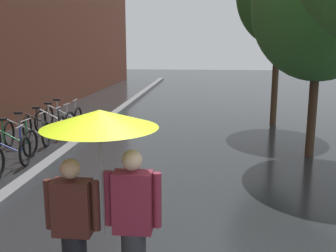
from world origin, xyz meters
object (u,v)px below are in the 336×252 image
at_px(parked_bicycle_3, 3,150).
at_px(parked_bicycle_4, 11,141).
at_px(parked_bicycle_5, 27,133).
at_px(parked_bicycle_8, 63,116).
at_px(couple_under_umbrella, 102,177).
at_px(street_tree_1, 320,7).
at_px(parked_bicycle_7, 55,121).
at_px(parked_bicycle_6, 44,126).

distance_m(parked_bicycle_3, parked_bicycle_4, 0.82).
relative_size(parked_bicycle_3, parked_bicycle_5, 1.00).
xyz_separation_m(parked_bicycle_3, parked_bicycle_8, (-0.15, 4.30, 0.00)).
distance_m(parked_bicycle_5, couple_under_umbrella, 7.46).
relative_size(parked_bicycle_4, parked_bicycle_8, 1.04).
bearing_deg(parked_bicycle_4, parked_bicycle_3, -75.71).
bearing_deg(parked_bicycle_3, parked_bicycle_4, 104.29).
relative_size(street_tree_1, parked_bicycle_5, 4.70).
xyz_separation_m(street_tree_1, couple_under_umbrella, (-3.62, -6.11, -2.17)).
bearing_deg(parked_bicycle_7, parked_bicycle_4, -91.79).
bearing_deg(parked_bicycle_8, parked_bicycle_7, -87.60).
distance_m(parked_bicycle_4, parked_bicycle_7, 2.67).
xyz_separation_m(street_tree_1, parked_bicycle_5, (-7.42, 0.21, -3.22)).
bearing_deg(parked_bicycle_3, parked_bicycle_6, 92.63).
bearing_deg(parked_bicycle_4, street_tree_1, 5.67).
bearing_deg(parked_bicycle_6, street_tree_1, -8.66).
bearing_deg(parked_bicycle_7, parked_bicycle_8, 92.40).
relative_size(parked_bicycle_3, parked_bicycle_6, 1.00).
bearing_deg(couple_under_umbrella, parked_bicycle_4, 125.17).
relative_size(street_tree_1, parked_bicycle_3, 4.68).
bearing_deg(parked_bicycle_5, street_tree_1, -1.65).
height_order(street_tree_1, parked_bicycle_8, street_tree_1).
distance_m(street_tree_1, parked_bicycle_5, 8.10).
relative_size(parked_bicycle_3, couple_under_umbrella, 0.54).
xyz_separation_m(parked_bicycle_5, couple_under_umbrella, (3.81, -6.32, 1.06)).
bearing_deg(parked_bicycle_6, parked_bicycle_7, 89.87).
bearing_deg(street_tree_1, parked_bicycle_8, 159.40).
bearing_deg(parked_bicycle_5, parked_bicycle_6, 83.56).
xyz_separation_m(parked_bicycle_3, parked_bicycle_4, (-0.20, 0.80, 0.00)).
bearing_deg(parked_bicycle_3, street_tree_1, 12.02).
distance_m(street_tree_1, parked_bicycle_8, 8.49).
distance_m(parked_bicycle_6, couple_under_umbrella, 8.19).
distance_m(parked_bicycle_7, couple_under_umbrella, 8.92).
height_order(parked_bicycle_3, parked_bicycle_7, same).
bearing_deg(parked_bicycle_8, street_tree_1, -20.60).
height_order(parked_bicycle_5, parked_bicycle_8, same).
distance_m(parked_bicycle_7, parked_bicycle_8, 0.83).
xyz_separation_m(parked_bicycle_3, parked_bicycle_5, (-0.22, 1.75, 0.00)).
xyz_separation_m(parked_bicycle_3, couple_under_umbrella, (3.58, -4.58, 1.06)).
relative_size(parked_bicycle_5, parked_bicycle_6, 1.00).
height_order(parked_bicycle_6, parked_bicycle_8, same).
height_order(parked_bicycle_3, parked_bicycle_8, same).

